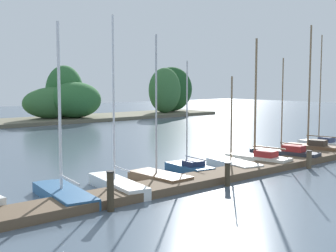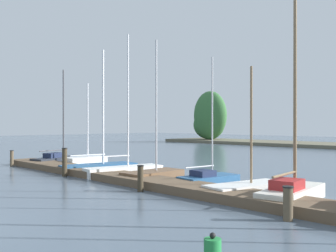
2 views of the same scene
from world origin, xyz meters
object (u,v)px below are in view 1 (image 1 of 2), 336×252
at_px(sailboat_6, 232,164).
at_px(sailboat_10, 320,143).
at_px(mooring_piling_2, 227,174).
at_px(sailboat_4, 158,176).
at_px(mooring_piling_3, 309,159).
at_px(sailboat_9, 310,146).
at_px(sailboat_5, 188,167).
at_px(sailboat_2, 62,191).
at_px(sailboat_8, 284,153).
at_px(mooring_piling_1, 110,191).
at_px(sailboat_3, 116,183).
at_px(sailboat_7, 257,157).

bearing_deg(sailboat_6, sailboat_10, -74.07).
bearing_deg(mooring_piling_2, sailboat_4, 127.56).
bearing_deg(mooring_piling_3, sailboat_10, 26.46).
bearing_deg(sailboat_9, sailboat_5, 75.30).
height_order(sailboat_5, sailboat_9, sailboat_9).
xyz_separation_m(sailboat_9, mooring_piling_3, (-4.55, -2.77, -0.01)).
distance_m(sailboat_2, sailboat_8, 14.61).
xyz_separation_m(sailboat_5, mooring_piling_3, (5.70, -3.43, 0.20)).
bearing_deg(sailboat_4, sailboat_8, -92.34).
height_order(mooring_piling_2, mooring_piling_3, mooring_piling_2).
relative_size(sailboat_2, mooring_piling_1, 4.74).
height_order(sailboat_3, sailboat_6, sailboat_3).
height_order(sailboat_2, sailboat_5, sailboat_2).
bearing_deg(sailboat_4, sailboat_3, 87.02).
height_order(sailboat_6, sailboat_8, sailboat_8).
relative_size(sailboat_5, mooring_piling_3, 5.87).
distance_m(sailboat_10, mooring_piling_1, 20.02).
distance_m(sailboat_9, sailboat_10, 2.61).
xyz_separation_m(sailboat_4, sailboat_9, (13.00, 0.17, 0.20)).
relative_size(sailboat_5, sailboat_8, 0.94).
distance_m(sailboat_9, mooring_piling_2, 11.37).
bearing_deg(sailboat_6, sailboat_7, -84.05).
distance_m(sailboat_4, mooring_piling_3, 8.84).
relative_size(mooring_piling_1, mooring_piling_3, 1.51).
distance_m(sailboat_6, sailboat_10, 10.22).
xyz_separation_m(sailboat_8, sailboat_9, (3.16, 0.20, 0.14)).
bearing_deg(sailboat_4, sailboat_6, -90.76).
relative_size(sailboat_3, sailboat_7, 1.06).
bearing_deg(sailboat_8, sailboat_2, 80.45).
bearing_deg(sailboat_10, sailboat_2, 94.50).
relative_size(sailboat_2, sailboat_8, 1.15).
bearing_deg(sailboat_3, mooring_piling_2, -111.74).
height_order(sailboat_6, sailboat_9, sailboat_9).
xyz_separation_m(sailboat_4, mooring_piling_2, (1.95, -2.54, 0.23)).
height_order(sailboat_5, sailboat_6, sailboat_5).
bearing_deg(mooring_piling_3, sailboat_8, 61.53).
relative_size(sailboat_8, mooring_piling_3, 6.23).
relative_size(sailboat_7, sailboat_8, 1.16).
bearing_deg(sailboat_8, sailboat_7, 81.77).
bearing_deg(sailboat_5, sailboat_7, -94.42).
height_order(sailboat_5, sailboat_8, sailboat_8).
distance_m(sailboat_4, sailboat_10, 15.52).
xyz_separation_m(sailboat_2, sailboat_7, (12.00, -0.20, 0.09)).
bearing_deg(sailboat_2, sailboat_5, -75.99).
height_order(sailboat_3, sailboat_8, sailboat_3).
distance_m(sailboat_3, sailboat_9, 15.30).
relative_size(sailboat_2, sailboat_3, 0.94).
distance_m(sailboat_7, sailboat_9, 5.77).
bearing_deg(sailboat_5, sailboat_10, -82.80).
bearing_deg(sailboat_6, sailboat_4, 102.96).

